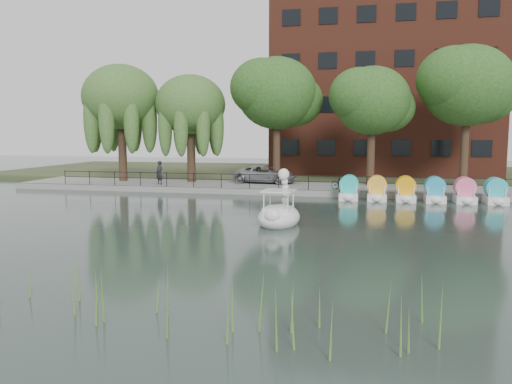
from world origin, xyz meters
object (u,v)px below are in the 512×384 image
(minivan, at_px, (265,173))
(pedestrian, at_px, (159,171))
(swan_boat, at_px, (279,213))
(bicycle, at_px, (343,182))

(minivan, relative_size, pedestrian, 2.74)
(pedestrian, bearing_deg, swan_boat, -24.41)
(bicycle, xyz_separation_m, swan_boat, (-2.33, -10.99, -0.35))
(minivan, height_order, bicycle, minivan)
(minivan, distance_m, swan_boat, 14.90)
(bicycle, bearing_deg, swan_boat, -163.23)
(minivan, relative_size, bicycle, 3.15)
(bicycle, bearing_deg, minivan, 88.46)
(minivan, bearing_deg, bicycle, -115.35)
(minivan, distance_m, bicycle, 6.86)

